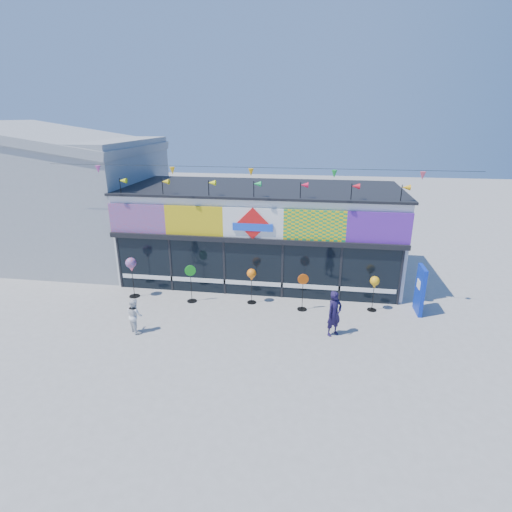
% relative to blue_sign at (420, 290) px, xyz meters
% --- Properties ---
extents(ground, '(80.00, 80.00, 0.00)m').
position_rel_blue_sign_xyz_m(ground, '(-6.42, -2.83, -0.92)').
color(ground, gray).
rests_on(ground, ground).
extents(kite_shop, '(16.00, 5.70, 5.31)m').
position_rel_blue_sign_xyz_m(kite_shop, '(-6.42, 3.12, 1.12)').
color(kite_shop, silver).
rests_on(kite_shop, ground).
extents(neighbour_building, '(8.18, 7.20, 6.87)m').
position_rel_blue_sign_xyz_m(neighbour_building, '(-16.42, 4.17, 2.28)').
color(neighbour_building, '#949699').
rests_on(neighbour_building, ground).
extents(blue_sign, '(0.17, 0.92, 1.84)m').
position_rel_blue_sign_xyz_m(blue_sign, '(0.00, 0.00, 0.00)').
color(blue_sign, '#0B29A8').
rests_on(blue_sign, ground).
extents(spinner_0, '(0.43, 0.43, 1.70)m').
position_rel_blue_sign_xyz_m(spinner_0, '(-11.26, -0.28, 0.44)').
color(spinner_0, black).
rests_on(spinner_0, ground).
extents(spinner_1, '(0.42, 0.40, 1.55)m').
position_rel_blue_sign_xyz_m(spinner_1, '(-8.77, -0.37, -0.10)').
color(spinner_1, black).
rests_on(spinner_1, ground).
extents(spinner_2, '(0.37, 0.37, 1.45)m').
position_rel_blue_sign_xyz_m(spinner_2, '(-6.37, -0.13, 0.23)').
color(spinner_2, black).
rests_on(spinner_2, ground).
extents(spinner_3, '(0.41, 0.38, 1.47)m').
position_rel_blue_sign_xyz_m(spinner_3, '(-4.35, -0.44, -0.14)').
color(spinner_3, black).
rests_on(spinner_3, ground).
extents(spinner_4, '(0.35, 0.35, 1.40)m').
position_rel_blue_sign_xyz_m(spinner_4, '(-1.68, -0.09, 0.20)').
color(spinner_4, black).
rests_on(spinner_4, ground).
extents(adult_man, '(0.69, 0.67, 1.60)m').
position_rel_blue_sign_xyz_m(adult_man, '(-3.22, -2.16, -0.13)').
color(adult_man, '#191137').
rests_on(adult_man, ground).
extents(child, '(0.68, 0.66, 1.24)m').
position_rel_blue_sign_xyz_m(child, '(-9.97, -2.95, -0.30)').
color(child, white).
rests_on(child, ground).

